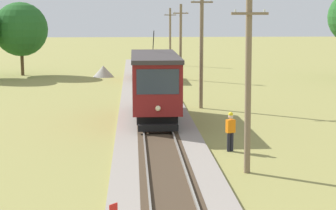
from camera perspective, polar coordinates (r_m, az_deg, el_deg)
red_tram at (r=31.38m, az=-1.37°, el=2.25°), size 2.60×8.54×4.79m
freight_car at (r=51.21m, az=-2.24°, el=4.32°), size 2.40×5.20×2.31m
utility_pole_near_tram at (r=21.39m, az=8.21°, el=2.45°), size 1.40×0.58×6.92m
utility_pole_mid at (r=35.73m, az=3.44°, el=5.93°), size 1.40×0.29×7.70m
utility_pole_far at (r=51.26m, az=1.30°, el=6.56°), size 1.40×0.52×6.90m
utility_pole_distant at (r=65.63m, az=0.22°, el=7.08°), size 1.40×0.47×6.64m
gravel_pile at (r=54.08m, az=-6.64°, el=3.45°), size 2.01×2.01×1.08m
track_worker at (r=24.90m, az=6.41°, el=-2.53°), size 0.44×0.35×1.78m
tree_left_far at (r=56.56m, az=-14.83°, el=7.51°), size 5.26×5.26×7.15m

